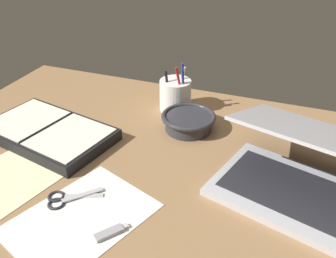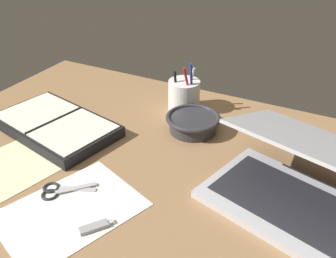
# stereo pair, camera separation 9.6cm
# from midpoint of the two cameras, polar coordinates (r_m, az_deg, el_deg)

# --- Properties ---
(desk_top) EXTENTS (1.40, 1.00, 0.02)m
(desk_top) POSITION_cam_midpoint_polar(r_m,az_deg,el_deg) (0.94, -5.03, -7.34)
(desk_top) COLOR #936D47
(desk_top) RESTS_ON ground
(laptop) EXTENTS (0.41, 0.40, 0.17)m
(laptop) POSITION_cam_midpoint_polar(r_m,az_deg,el_deg) (0.89, 16.37, -6.36)
(laptop) COLOR #B7B7BC
(laptop) RESTS_ON desk_top
(bowl) EXTENTS (0.16, 0.16, 0.05)m
(bowl) POSITION_cam_midpoint_polar(r_m,az_deg,el_deg) (1.09, 0.63, 1.16)
(bowl) COLOR #2D2D33
(bowl) RESTS_ON desk_top
(pen_cup) EXTENTS (0.10, 0.10, 0.17)m
(pen_cup) POSITION_cam_midpoint_polar(r_m,az_deg,el_deg) (1.19, -1.17, 5.17)
(pen_cup) COLOR white
(pen_cup) RESTS_ON desk_top
(planner) EXTENTS (0.40, 0.28, 0.04)m
(planner) POSITION_cam_midpoint_polar(r_m,az_deg,el_deg) (1.13, -20.11, -0.56)
(planner) COLOR black
(planner) RESTS_ON desk_top
(scissors) EXTENTS (0.12, 0.10, 0.01)m
(scissors) POSITION_cam_midpoint_polar(r_m,az_deg,el_deg) (0.90, -18.77, -10.19)
(scissors) COLOR #B7B7BC
(scissors) RESTS_ON desk_top
(paper_sheet_front) EXTENTS (0.30, 0.35, 0.00)m
(paper_sheet_front) POSITION_cam_midpoint_polar(r_m,az_deg,el_deg) (0.85, -16.40, -13.03)
(paper_sheet_front) COLOR white
(paper_sheet_front) RESTS_ON desk_top
(paper_sheet_beside_planner) EXTENTS (0.27, 0.33, 0.00)m
(paper_sheet_beside_planner) POSITION_cam_midpoint_polar(r_m,az_deg,el_deg) (1.02, -24.73, -6.43)
(paper_sheet_beside_planner) COLOR #F4EFB2
(paper_sheet_beside_planner) RESTS_ON desk_top
(usb_drive) EXTENTS (0.06, 0.07, 0.01)m
(usb_drive) POSITION_cam_midpoint_polar(r_m,az_deg,el_deg) (0.80, -12.33, -15.34)
(usb_drive) COLOR #99999E
(usb_drive) RESTS_ON desk_top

